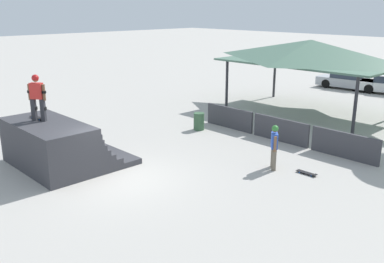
{
  "coord_description": "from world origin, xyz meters",
  "views": [
    {
      "loc": [
        11.85,
        -7.76,
        5.84
      ],
      "look_at": [
        -0.23,
        3.76,
        0.96
      ],
      "focal_mm": 40.0,
      "sensor_mm": 36.0,
      "label": 1
    }
  ],
  "objects_px": {
    "skater_on_deck": "(37,95)",
    "skateboard_on_ground": "(307,173)",
    "bystander_walking": "(274,143)",
    "parked_car_silver": "(347,81)",
    "skateboard_on_deck": "(38,117)",
    "trash_bin": "(199,121)"
  },
  "relations": [
    {
      "from": "skater_on_deck",
      "to": "trash_bin",
      "type": "relative_size",
      "value": 2.05
    },
    {
      "from": "skater_on_deck",
      "to": "skateboard_on_ground",
      "type": "relative_size",
      "value": 2.21
    },
    {
      "from": "skater_on_deck",
      "to": "skateboard_on_ground",
      "type": "bearing_deg",
      "value": 3.12
    },
    {
      "from": "bystander_walking",
      "to": "parked_car_silver",
      "type": "bearing_deg",
      "value": -22.25
    },
    {
      "from": "skateboard_on_ground",
      "to": "parked_car_silver",
      "type": "relative_size",
      "value": 0.18
    },
    {
      "from": "skater_on_deck",
      "to": "parked_car_silver",
      "type": "relative_size",
      "value": 0.39
    },
    {
      "from": "trash_bin",
      "to": "bystander_walking",
      "type": "bearing_deg",
      "value": -16.56
    },
    {
      "from": "skateboard_on_deck",
      "to": "bystander_walking",
      "type": "xyz_separation_m",
      "value": [
        6.67,
        5.95,
        -0.81
      ]
    },
    {
      "from": "skateboard_on_ground",
      "to": "bystander_walking",
      "type": "bearing_deg",
      "value": -162.43
    },
    {
      "from": "skater_on_deck",
      "to": "trash_bin",
      "type": "xyz_separation_m",
      "value": [
        0.67,
        7.72,
        -2.31
      ]
    },
    {
      "from": "skateboard_on_ground",
      "to": "parked_car_silver",
      "type": "height_order",
      "value": "parked_car_silver"
    },
    {
      "from": "skateboard_on_deck",
      "to": "parked_car_silver",
      "type": "distance_m",
      "value": 23.36
    },
    {
      "from": "skater_on_deck",
      "to": "parked_car_silver",
      "type": "xyz_separation_m",
      "value": [
        0.37,
        23.4,
        -2.14
      ]
    },
    {
      "from": "trash_bin",
      "to": "parked_car_silver",
      "type": "distance_m",
      "value": 15.69
    },
    {
      "from": "parked_car_silver",
      "to": "skater_on_deck",
      "type": "bearing_deg",
      "value": -95.33
    },
    {
      "from": "bystander_walking",
      "to": "trash_bin",
      "type": "xyz_separation_m",
      "value": [
        -5.68,
        1.69,
        -0.56
      ]
    },
    {
      "from": "bystander_walking",
      "to": "skateboard_on_deck",
      "type": "bearing_deg",
      "value": 90.46
    },
    {
      "from": "bystander_walking",
      "to": "skateboard_on_ground",
      "type": "height_order",
      "value": "bystander_walking"
    },
    {
      "from": "skater_on_deck",
      "to": "bystander_walking",
      "type": "xyz_separation_m",
      "value": [
        6.35,
        6.03,
        -1.75
      ]
    },
    {
      "from": "skateboard_on_ground",
      "to": "parked_car_silver",
      "type": "xyz_separation_m",
      "value": [
        -7.19,
        16.96,
        0.54
      ]
    },
    {
      "from": "bystander_walking",
      "to": "skateboard_on_ground",
      "type": "xyz_separation_m",
      "value": [
        1.21,
        0.41,
        -0.93
      ]
    },
    {
      "from": "skateboard_on_ground",
      "to": "trash_bin",
      "type": "height_order",
      "value": "trash_bin"
    }
  ]
}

